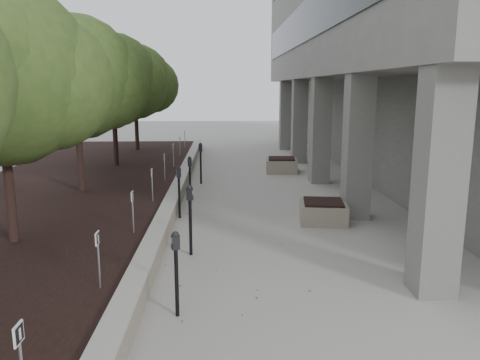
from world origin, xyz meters
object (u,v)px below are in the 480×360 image
object	(u,v)px
planter_front	(323,211)
planter_back	(281,165)
crabapple_tree_2	(2,113)
parking_meter_4	(190,180)
parking_meter_3	(179,192)
parking_meter_5	(201,163)
crabapple_tree_3	(77,104)
crabapple_tree_5	(135,97)
crabapple_tree_4	(113,100)
parking_meter_2	(190,220)
parking_meter_1	(176,274)

from	to	relation	value
planter_front	planter_back	bearing A→B (deg)	91.40
crabapple_tree_2	parking_meter_4	world-z (taller)	crabapple_tree_2
parking_meter_3	planter_front	bearing A→B (deg)	-17.72
parking_meter_5	planter_front	distance (m)	6.43
crabapple_tree_2	parking_meter_3	world-z (taller)	crabapple_tree_2
crabapple_tree_3	parking_meter_5	size ratio (longest dim) A/B	3.45
crabapple_tree_5	parking_meter_4	world-z (taller)	crabapple_tree_5
parking_meter_4	parking_meter_5	bearing A→B (deg)	83.40
crabapple_tree_2	planter_back	bearing A→B (deg)	55.86
parking_meter_5	planter_back	distance (m)	4.21
parking_meter_4	planter_back	xyz separation A→B (m)	(3.59, 5.51, -0.44)
crabapple_tree_4	parking_meter_5	bearing A→B (deg)	-29.74
crabapple_tree_4	parking_meter_2	bearing A→B (deg)	-69.19
parking_meter_4	planter_back	bearing A→B (deg)	54.08
crabapple_tree_5	planter_back	bearing A→B (deg)	-33.36
planter_front	planter_back	size ratio (longest dim) A/B	0.94
crabapple_tree_5	parking_meter_4	size ratio (longest dim) A/B	3.62
crabapple_tree_3	crabapple_tree_4	bearing A→B (deg)	90.00
crabapple_tree_3	crabapple_tree_5	distance (m)	10.00
crabapple_tree_5	parking_meter_2	distance (m)	15.54
parking_meter_3	planter_back	bearing A→B (deg)	51.90
crabapple_tree_2	parking_meter_4	xyz separation A→B (m)	(3.44, 4.86, -2.37)
crabapple_tree_2	crabapple_tree_3	world-z (taller)	same
planter_back	planter_front	bearing A→B (deg)	-88.60
crabapple_tree_2	crabapple_tree_4	distance (m)	10.00
crabapple_tree_5	planter_back	distance (m)	8.88
parking_meter_1	crabapple_tree_4	bearing A→B (deg)	84.72
crabapple_tree_4	parking_meter_4	world-z (taller)	crabapple_tree_4
parking_meter_3	planter_front	distance (m)	4.03
crabapple_tree_4	crabapple_tree_5	xyz separation A→B (m)	(0.00, 5.00, 0.00)
parking_meter_2	planter_back	distance (m)	10.79
crabapple_tree_4	parking_meter_1	distance (m)	13.49
planter_back	parking_meter_5	bearing A→B (deg)	-144.16
parking_meter_3	crabapple_tree_2	bearing A→B (deg)	-146.91
crabapple_tree_4	planter_back	world-z (taller)	crabapple_tree_4
crabapple_tree_2	crabapple_tree_3	size ratio (longest dim) A/B	1.00
crabapple_tree_4	parking_meter_4	size ratio (longest dim) A/B	3.62
crabapple_tree_3	crabapple_tree_2	bearing A→B (deg)	-90.00
crabapple_tree_4	parking_meter_1	bearing A→B (deg)	-73.69
crabapple_tree_2	parking_meter_2	xyz separation A→B (m)	(3.76, 0.10, -2.33)
crabapple_tree_2	crabapple_tree_5	bearing A→B (deg)	90.00
parking_meter_1	parking_meter_2	bearing A→B (deg)	67.71
crabapple_tree_3	planter_front	world-z (taller)	crabapple_tree_3
parking_meter_3	parking_meter_4	xyz separation A→B (m)	(0.19, 1.75, 0.01)
crabapple_tree_4	planter_back	bearing A→B (deg)	3.02
crabapple_tree_5	planter_front	bearing A→B (deg)	-59.77
crabapple_tree_2	crabapple_tree_4	size ratio (longest dim) A/B	1.00
crabapple_tree_4	parking_meter_5	world-z (taller)	crabapple_tree_4
parking_meter_3	parking_meter_2	bearing A→B (deg)	-90.93
crabapple_tree_3	parking_meter_4	world-z (taller)	crabapple_tree_3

